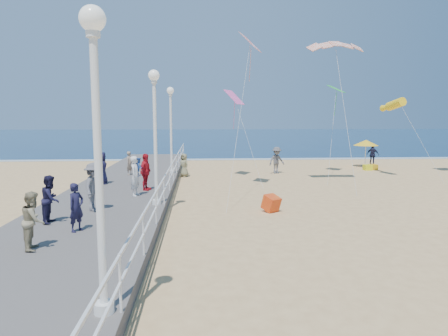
{
  "coord_description": "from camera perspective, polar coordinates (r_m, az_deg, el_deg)",
  "views": [
    {
      "loc": [
        -3.62,
        -15.91,
        3.9
      ],
      "look_at": [
        -2.5,
        2.0,
        1.6
      ],
      "focal_mm": 32.0,
      "sensor_mm": 36.0,
      "label": 1
    }
  ],
  "objects": [
    {
      "name": "beach_chair_right",
      "position": [
        31.68,
        20.51,
        0.13
      ],
      "size": [
        0.55,
        0.55,
        0.4
      ],
      "primitive_type": "cube",
      "color": "gold",
      "rests_on": "ground"
    },
    {
      "name": "ocean",
      "position": [
        81.08,
        -1.02,
        4.56
      ],
      "size": [
        160.0,
        90.0,
        0.05
      ],
      "primitive_type": "cube",
      "color": "#0C284C",
      "rests_on": "ground"
    },
    {
      "name": "beach_chair_left",
      "position": [
        31.27,
        19.83,
        0.07
      ],
      "size": [
        0.55,
        0.55,
        0.4
      ],
      "primitive_type": "cube",
      "color": "yellow",
      "rests_on": "ground"
    },
    {
      "name": "spectator_1",
      "position": [
        11.81,
        -25.57,
        -6.76
      ],
      "size": [
        0.72,
        0.86,
        1.56
      ],
      "primitive_type": "imported",
      "rotation": [
        0.0,
        0.0,
        1.77
      ],
      "color": "#9A8D6A",
      "rests_on": "boardwalk"
    },
    {
      "name": "railing",
      "position": [
        16.19,
        -8.6,
        -2.2
      ],
      "size": [
        0.05,
        42.0,
        0.55
      ],
      "color": "white",
      "rests_on": "boardwalk"
    },
    {
      "name": "kite_parafoil",
      "position": [
        23.95,
        15.69,
        16.73
      ],
      "size": [
        3.13,
        0.94,
        0.65
      ],
      "primitive_type": null,
      "rotation": [
        0.44,
        0.0,
        0.0
      ],
      "color": "#EF481C"
    },
    {
      "name": "lamp_post_mid",
      "position": [
        16.01,
        -9.84,
        6.34
      ],
      "size": [
        0.44,
        0.44,
        5.32
      ],
      "color": "white",
      "rests_on": "boardwalk"
    },
    {
      "name": "woman_holding_toddler",
      "position": [
        18.16,
        -12.53,
        -1.13
      ],
      "size": [
        0.56,
        0.73,
        1.78
      ],
      "primitive_type": "imported",
      "rotation": [
        0.0,
        0.0,
        1.35
      ],
      "color": "silver",
      "rests_on": "boardwalk"
    },
    {
      "name": "kite_windsock",
      "position": [
        27.8,
        23.32,
        8.38
      ],
      "size": [
        0.96,
        2.4,
        1.02
      ],
      "primitive_type": "cylinder",
      "rotation": [
        1.36,
        0.0,
        0.17
      ],
      "color": "yellow"
    },
    {
      "name": "lamp_post_near",
      "position": [
        7.13,
        -17.69,
        5.04
      ],
      "size": [
        0.44,
        0.44,
        5.32
      ],
      "color": "white",
      "rests_on": "boardwalk"
    },
    {
      "name": "spectator_4",
      "position": [
        21.84,
        -17.04,
        -0.0
      ],
      "size": [
        0.63,
        0.88,
        1.69
      ],
      "primitive_type": "imported",
      "rotation": [
        0.0,
        0.0,
        1.69
      ],
      "color": "#181734",
      "rests_on": "boardwalk"
    },
    {
      "name": "spectator_7",
      "position": [
        14.47,
        -23.52,
        -4.08
      ],
      "size": [
        0.61,
        0.78,
        1.59
      ],
      "primitive_type": "imported",
      "rotation": [
        0.0,
        0.0,
        1.58
      ],
      "color": "#191733",
      "rests_on": "boardwalk"
    },
    {
      "name": "spectator_2",
      "position": [
        15.71,
        -18.15,
        -2.57
      ],
      "size": [
        0.75,
        1.21,
        1.81
      ],
      "primitive_type": "imported",
      "rotation": [
        0.0,
        0.0,
        1.5
      ],
      "color": "#5D5C61",
      "rests_on": "boardwalk"
    },
    {
      "name": "lamp_post_far",
      "position": [
        24.97,
        -7.6,
        6.69
      ],
      "size": [
        0.44,
        0.44,
        5.32
      ],
      "color": "white",
      "rests_on": "boardwalk"
    },
    {
      "name": "kite_diamond_green",
      "position": [
        28.4,
        15.72,
        10.83
      ],
      "size": [
        1.5,
        1.52,
        0.52
      ],
      "primitive_type": "cube",
      "rotation": [
        0.45,
        0.0,
        0.94
      ],
      "color": "green"
    },
    {
      "name": "kite_diamond_pink",
      "position": [
        25.56,
        1.47,
        10.08
      ],
      "size": [
        1.43,
        1.58,
        0.92
      ],
      "primitive_type": "cube",
      "rotation": [
        0.78,
        0.0,
        1.08
      ],
      "color": "#FF5DB6"
    },
    {
      "name": "boardwalk",
      "position": [
        16.79,
        -16.93,
        -5.75
      ],
      "size": [
        5.0,
        44.0,
        0.4
      ],
      "primitive_type": "cube",
      "color": "#67625D",
      "rests_on": "ground"
    },
    {
      "name": "surf_line",
      "position": [
        36.79,
        2.09,
        1.26
      ],
      "size": [
        160.0,
        1.2,
        0.04
      ],
      "primitive_type": "cube",
      "color": "white",
      "rests_on": "ground"
    },
    {
      "name": "ground",
      "position": [
        16.78,
        9.04,
        -6.23
      ],
      "size": [
        160.0,
        160.0,
        0.0
      ],
      "primitive_type": "plane",
      "color": "#DDB373",
      "rests_on": "ground"
    },
    {
      "name": "spectator_0",
      "position": [
        13.07,
        -20.35,
        -5.29
      ],
      "size": [
        0.58,
        0.66,
        1.51
      ],
      "primitive_type": "imported",
      "rotation": [
        0.0,
        0.0,
        1.05
      ],
      "color": "#191733",
      "rests_on": "boardwalk"
    },
    {
      "name": "beach_walker_c",
      "position": [
        26.23,
        -5.72,
        0.4
      ],
      "size": [
        0.87,
        0.88,
        1.53
      ],
      "primitive_type": "imported",
      "rotation": [
        0.0,
        0.0,
        -0.81
      ],
      "color": "#7F7C58",
      "rests_on": "ground"
    },
    {
      "name": "box_kite",
      "position": [
        16.64,
        6.76,
        -5.24
      ],
      "size": [
        0.86,
        0.9,
        0.74
      ],
      "primitive_type": "cube",
      "rotation": [
        0.31,
        0.0,
        0.61
      ],
      "color": "red",
      "rests_on": "ground"
    },
    {
      "name": "spectator_6",
      "position": [
        24.89,
        -13.32,
        0.67
      ],
      "size": [
        0.54,
        0.62,
        1.42
      ],
      "primitive_type": "imported",
      "rotation": [
        0.0,
        0.0,
        1.09
      ],
      "color": "gray",
      "rests_on": "boardwalk"
    },
    {
      "name": "spectator_3",
      "position": [
        19.45,
        -11.15,
        -0.56
      ],
      "size": [
        0.71,
        1.12,
        1.77
      ],
      "primitive_type": "imported",
      "rotation": [
        0.0,
        0.0,
        1.28
      ],
      "color": "red",
      "rests_on": "boardwalk"
    },
    {
      "name": "toddler_held",
      "position": [
        18.24,
        -12.02,
        0.13
      ],
      "size": [
        0.4,
        0.47,
        0.85
      ],
      "primitive_type": "imported",
      "rotation": [
        0.0,
        0.0,
        1.35
      ],
      "color": "#305BB4",
      "rests_on": "boardwalk"
    },
    {
      "name": "beach_umbrella",
      "position": [
        33.0,
        19.62,
        3.42
      ],
      "size": [
        1.9,
        1.9,
        2.14
      ],
      "color": "white",
      "rests_on": "ground"
    },
    {
      "name": "kite_diamond_redwhite",
      "position": [
        21.45,
        3.78,
        17.48
      ],
      "size": [
        1.32,
        1.51,
        0.9
      ],
      "primitive_type": "cube",
      "rotation": [
        0.77,
        0.0,
        1.2
      ],
      "color": "red"
    },
    {
      "name": "beach_walker_a",
      "position": [
        27.85,
        7.53,
        1.11
      ],
      "size": [
        1.37,
        1.1,
        1.85
      ],
      "primitive_type": "imported",
      "rotation": [
        0.0,
        0.0,
        0.4
      ],
      "color": "#545358",
      "rests_on": "ground"
    },
    {
      "name": "beach_walker_b",
      "position": [
        34.48,
        20.48,
        1.79
      ],
      "size": [
        1.02,
        1.01,
        1.73
      ],
      "primitive_type": "imported",
      "rotation": [
        0.0,
        0.0,
        2.37
      ],
      "color": "#1A1D39",
      "rests_on": "ground"
    }
  ]
}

